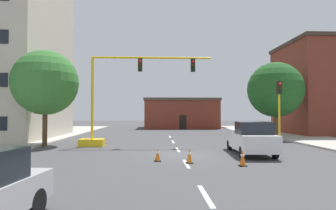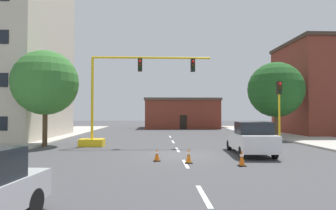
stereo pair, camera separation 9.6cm
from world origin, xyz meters
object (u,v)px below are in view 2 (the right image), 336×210
(tree_right_mid, at_px, (276,90))
(tree_left_near, at_px, (45,83))
(traffic_cone_roadside_b, at_px, (189,156))
(traffic_light_pole_right, at_px, (279,99))
(traffic_cone_roadside_c, at_px, (157,155))
(pickup_truck_white, at_px, (250,138))
(traffic_signal_gantry, at_px, (110,116))
(traffic_cone_roadside_a, at_px, (242,158))

(tree_right_mid, relative_size, tree_left_near, 1.04)
(tree_right_mid, distance_m, traffic_cone_roadside_b, 17.73)
(traffic_light_pole_right, distance_m, traffic_cone_roadside_c, 10.76)
(pickup_truck_white, bearing_deg, traffic_light_pole_right, 43.63)
(pickup_truck_white, height_order, traffic_cone_roadside_c, pickup_truck_white)
(traffic_signal_gantry, relative_size, traffic_cone_roadside_c, 14.78)
(traffic_cone_roadside_b, bearing_deg, pickup_truck_white, 36.63)
(pickup_truck_white, relative_size, traffic_cone_roadside_b, 7.24)
(pickup_truck_white, height_order, traffic_cone_roadside_b, pickup_truck_white)
(traffic_light_pole_right, bearing_deg, tree_right_mid, 68.97)
(traffic_light_pole_right, height_order, tree_left_near, tree_left_near)
(traffic_signal_gantry, distance_m, tree_left_near, 5.54)
(traffic_light_pole_right, relative_size, tree_left_near, 0.66)
(traffic_cone_roadside_a, height_order, traffic_cone_roadside_c, traffic_cone_roadside_a)
(traffic_signal_gantry, distance_m, traffic_cone_roadside_b, 9.46)
(traffic_signal_gantry, bearing_deg, traffic_cone_roadside_b, -56.09)
(tree_right_mid, xyz_separation_m, pickup_truck_white, (-6.13, -10.77, -3.86))
(pickup_truck_white, relative_size, traffic_cone_roadside_c, 8.21)
(traffic_signal_gantry, height_order, traffic_cone_roadside_a, traffic_signal_gantry)
(traffic_signal_gantry, bearing_deg, traffic_cone_roadside_c, -62.87)
(tree_left_near, xyz_separation_m, traffic_cone_roadside_a, (12.52, -8.81, -4.43))
(tree_right_mid, relative_size, traffic_cone_roadside_b, 9.93)
(traffic_light_pole_right, xyz_separation_m, pickup_truck_white, (-3.13, -2.99, -2.55))
(traffic_light_pole_right, xyz_separation_m, traffic_cone_roadside_b, (-7.21, -6.02, -3.15))
(tree_right_mid, bearing_deg, traffic_cone_roadside_c, -131.94)
(traffic_cone_roadside_a, distance_m, traffic_cone_roadside_b, 2.57)
(pickup_truck_white, xyz_separation_m, traffic_cone_roadside_c, (-5.65, -2.34, -0.65))
(traffic_cone_roadside_b, bearing_deg, traffic_cone_roadside_a, -19.64)
(traffic_signal_gantry, relative_size, tree_left_near, 1.36)
(pickup_truck_white, distance_m, traffic_cone_roadside_a, 4.27)
(traffic_light_pole_right, bearing_deg, pickup_truck_white, -136.37)
(traffic_cone_roadside_b, distance_m, traffic_cone_roadside_c, 1.72)
(traffic_light_pole_right, xyz_separation_m, traffic_cone_roadside_a, (-4.78, -6.88, -3.15))
(traffic_signal_gantry, bearing_deg, tree_left_near, 176.99)
(traffic_signal_gantry, xyz_separation_m, traffic_cone_roadside_b, (5.17, -7.69, -1.92))
(traffic_signal_gantry, bearing_deg, traffic_light_pole_right, -7.69)
(tree_right_mid, relative_size, traffic_cone_roadside_a, 9.72)
(tree_right_mid, distance_m, traffic_cone_roadside_a, 17.18)
(traffic_light_pole_right, bearing_deg, tree_left_near, 173.63)
(tree_right_mid, distance_m, traffic_cone_roadside_c, 18.19)
(traffic_signal_gantry, xyz_separation_m, pickup_truck_white, (9.24, -4.66, -1.32))
(tree_left_near, distance_m, traffic_cone_roadside_c, 12.05)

